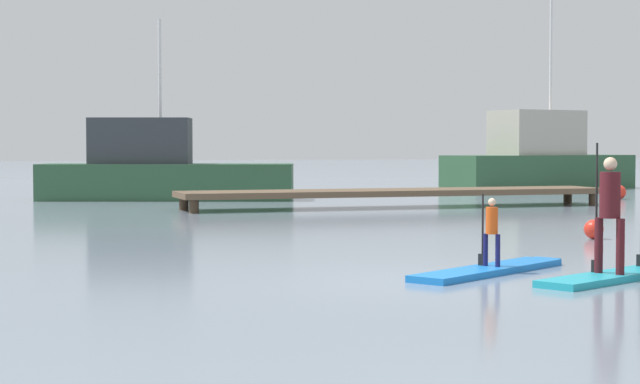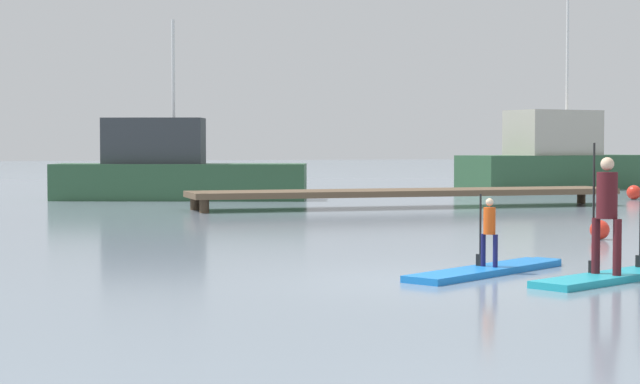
# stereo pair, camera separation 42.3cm
# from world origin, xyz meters

# --- Properties ---
(ground_plane) EXTENTS (240.00, 240.00, 0.00)m
(ground_plane) POSITION_xyz_m (0.00, 0.00, 0.00)
(ground_plane) COLOR gray
(paddleboard_near) EXTENTS (3.34, 2.39, 0.10)m
(paddleboard_near) POSITION_xyz_m (1.24, 0.62, 0.05)
(paddleboard_near) COLOR blue
(paddleboard_near) RESTS_ON ground
(paddler_child_solo) EXTENTS (0.26, 0.33, 1.10)m
(paddler_child_solo) POSITION_xyz_m (1.24, 0.64, 0.68)
(paddler_child_solo) COLOR #19194C
(paddler_child_solo) RESTS_ON paddleboard_near
(paddleboard_far) EXTENTS (3.42, 2.09, 0.10)m
(paddleboard_far) POSITION_xyz_m (2.72, -0.60, 0.05)
(paddleboard_far) COLOR #1E9EB2
(paddleboard_far) RESTS_ON ground
(paddler_adult) EXTENTS (0.40, 0.48, 1.88)m
(paddler_adult) POSITION_xyz_m (2.42, -0.74, 1.06)
(paddler_adult) COLOR #4C1419
(paddler_adult) RESTS_ON paddleboard_far
(fishing_boat_white_large) EXTENTS (9.11, 4.78, 6.35)m
(fishing_boat_white_large) POSITION_xyz_m (0.02, 24.00, 1.00)
(fishing_boat_white_large) COLOR #2D5638
(fishing_boat_white_large) RESTS_ON ground
(fishing_boat_green_midground) EXTENTS (9.19, 4.32, 8.88)m
(fishing_boat_green_midground) POSITION_xyz_m (17.39, 28.40, 1.31)
(fishing_boat_green_midground) COLOR #2D5638
(fishing_boat_green_midground) RESTS_ON ground
(floating_dock) EXTENTS (13.59, 2.17, 0.56)m
(floating_dock) POSITION_xyz_m (6.22, 17.14, 0.47)
(floating_dock) COLOR brown
(floating_dock) RESTS_ON ground
(mooring_buoy_near) EXTENTS (0.41, 0.41, 0.41)m
(mooring_buoy_near) POSITION_xyz_m (5.96, 5.39, 0.20)
(mooring_buoy_near) COLOR red
(mooring_buoy_near) RESTS_ON ground
(mooring_buoy_mid) EXTENTS (0.51, 0.51, 0.51)m
(mooring_buoy_mid) POSITION_xyz_m (15.77, 19.61, 0.26)
(mooring_buoy_mid) COLOR red
(mooring_buoy_mid) RESTS_ON ground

